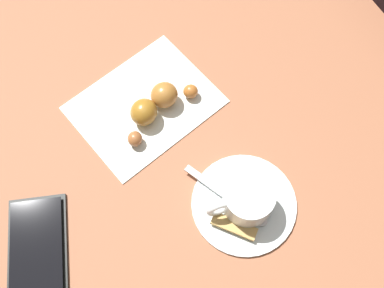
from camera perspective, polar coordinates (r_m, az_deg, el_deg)
ground_plane at (r=0.66m, az=-0.78°, el=-0.23°), size 1.80×1.80×0.00m
saucer at (r=0.63m, az=6.30°, el=-7.16°), size 0.14×0.14×0.01m
espresso_cup at (r=0.60m, az=6.65°, el=-6.68°), size 0.06×0.09×0.05m
teaspoon at (r=0.62m, az=5.67°, el=-7.28°), size 0.13×0.05×0.01m
sugar_packet at (r=0.61m, az=5.10°, el=-9.85°), size 0.06×0.05×0.01m
napkin at (r=0.69m, az=-5.73°, el=4.78°), size 0.17×0.21×0.00m
croissant at (r=0.66m, az=-4.44°, el=4.71°), size 0.06×0.13×0.04m
cell_phone at (r=0.64m, az=-18.17°, el=-12.10°), size 0.16×0.13×0.01m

